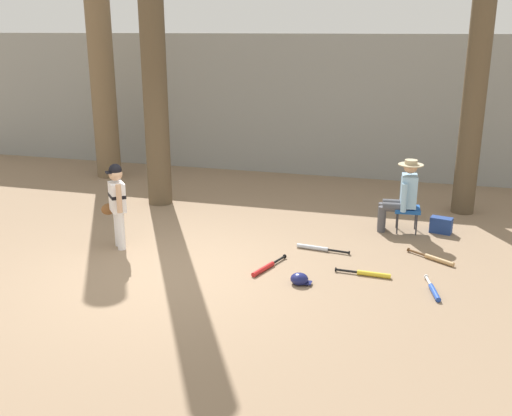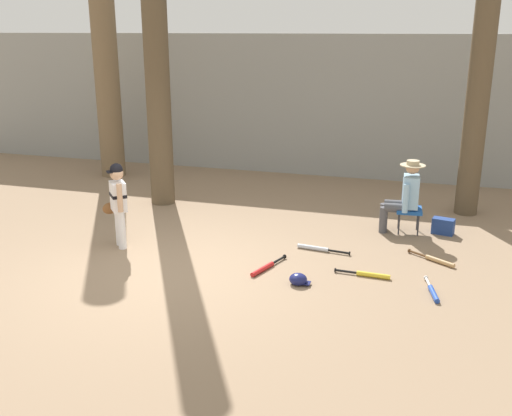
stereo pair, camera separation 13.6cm
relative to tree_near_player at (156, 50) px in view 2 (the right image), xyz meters
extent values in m
plane|color=#897056|center=(1.53, -3.08, -2.83)|extent=(60.00, 60.00, 0.00)
cube|color=gray|center=(1.53, 3.16, -1.28)|extent=(18.00, 0.36, 3.09)
cylinder|color=brown|center=(0.00, 0.00, 0.34)|extent=(0.45, 0.45, 6.34)
cone|color=brown|center=(0.00, 0.00, -2.83)|extent=(0.75, 0.75, 0.27)
cylinder|color=brown|center=(5.53, 0.96, -0.53)|extent=(0.40, 0.40, 4.59)
cone|color=brown|center=(5.53, 0.96, -2.83)|extent=(0.65, 0.65, 0.24)
cylinder|color=white|center=(0.48, -2.42, -2.54)|extent=(0.12, 0.12, 0.58)
cylinder|color=white|center=(0.36, -2.29, -2.54)|extent=(0.12, 0.12, 0.58)
cube|color=white|center=(0.42, -2.35, -2.03)|extent=(0.35, 0.36, 0.44)
cube|color=black|center=(0.42, -2.35, -2.01)|extent=(0.36, 0.37, 0.05)
sphere|color=tan|center=(0.42, -2.35, -1.68)|extent=(0.20, 0.20, 0.20)
sphere|color=black|center=(0.42, -2.35, -1.62)|extent=(0.19, 0.19, 0.19)
cube|color=black|center=(0.35, -2.41, -1.65)|extent=(0.17, 0.17, 0.02)
cylinder|color=tan|center=(0.56, -2.55, -1.99)|extent=(0.11, 0.11, 0.42)
cylinder|color=tan|center=(0.25, -2.22, -2.11)|extent=(0.11, 0.11, 0.40)
ellipsoid|color=brown|center=(0.19, -2.24, -2.27)|extent=(0.25, 0.23, 0.18)
cube|color=#194C9E|center=(4.58, -0.40, -2.45)|extent=(0.43, 0.43, 0.06)
cylinder|color=#333338|center=(4.44, -0.57, -2.64)|extent=(0.02, 0.02, 0.38)
cylinder|color=#333338|center=(4.42, -0.27, -2.64)|extent=(0.02, 0.02, 0.38)
cylinder|color=#333338|center=(4.74, -0.54, -2.64)|extent=(0.02, 0.02, 0.38)
cylinder|color=#333338|center=(4.72, -0.24, -2.64)|extent=(0.02, 0.02, 0.38)
cylinder|color=#47474C|center=(4.19, -0.54, -2.62)|extent=(0.13, 0.13, 0.43)
cylinder|color=#47474C|center=(4.17, -0.34, -2.62)|extent=(0.13, 0.13, 0.43)
cylinder|color=#47474C|center=(4.39, -0.52, -2.40)|extent=(0.41, 0.18, 0.15)
cylinder|color=#47474C|center=(4.37, -0.32, -2.40)|extent=(0.41, 0.18, 0.15)
cube|color=#8CB7D8|center=(4.58, -0.40, -2.14)|extent=(0.27, 0.38, 0.52)
cylinder|color=#8CB7D8|center=(4.52, -0.63, -2.20)|extent=(0.10, 0.10, 0.46)
cylinder|color=#8CB7D8|center=(4.48, -0.19, -2.20)|extent=(0.10, 0.10, 0.46)
sphere|color=tan|center=(4.58, -0.40, -1.74)|extent=(0.22, 0.22, 0.22)
cylinder|color=tan|center=(4.58, -0.40, -1.71)|extent=(0.40, 0.40, 0.02)
cylinder|color=tan|center=(4.58, -0.40, -1.67)|extent=(0.20, 0.20, 0.09)
cube|color=navy|center=(5.13, -0.32, -2.70)|extent=(0.37, 0.25, 0.26)
cylinder|color=brown|center=(-2.02, 1.67, 0.32)|extent=(0.53, 0.53, 6.29)
cone|color=brown|center=(-2.02, 1.67, -2.83)|extent=(0.77, 0.77, 0.32)
cylinder|color=yellow|center=(4.24, -2.42, -2.80)|extent=(0.45, 0.09, 0.07)
cylinder|color=black|center=(3.87, -2.40, -2.80)|extent=(0.30, 0.05, 0.03)
cylinder|color=black|center=(3.72, -2.39, -2.80)|extent=(0.02, 0.06, 0.06)
cylinder|color=#B7BCC6|center=(3.26, -1.65, -2.80)|extent=(0.49, 0.12, 0.07)
cylinder|color=black|center=(3.66, -1.70, -2.80)|extent=(0.32, 0.07, 0.03)
cylinder|color=black|center=(3.82, -1.72, -2.80)|extent=(0.02, 0.06, 0.06)
cylinder|color=tan|center=(5.09, -1.65, -2.80)|extent=(0.41, 0.31, 0.07)
cylinder|color=brown|center=(4.78, -1.43, -2.80)|extent=(0.27, 0.20, 0.03)
cylinder|color=brown|center=(4.65, -1.35, -2.80)|extent=(0.04, 0.06, 0.06)
cylinder|color=#2347AD|center=(5.02, -2.78, -2.80)|extent=(0.15, 0.42, 0.07)
cylinder|color=silver|center=(4.94, -2.44, -2.80)|extent=(0.09, 0.28, 0.03)
cylinder|color=silver|center=(4.91, -2.31, -2.80)|extent=(0.06, 0.03, 0.06)
cylinder|color=red|center=(2.75, -2.65, -2.80)|extent=(0.21, 0.49, 0.07)
cylinder|color=black|center=(2.88, -2.26, -2.80)|extent=(0.13, 0.32, 0.03)
cylinder|color=black|center=(2.93, -2.11, -2.80)|extent=(0.06, 0.03, 0.06)
ellipsoid|color=navy|center=(3.32, -2.92, -2.76)|extent=(0.24, 0.22, 0.16)
cube|color=navy|center=(3.43, -2.92, -2.80)|extent=(0.10, 0.12, 0.02)
camera|label=1|loc=(4.69, -9.85, 0.38)|focal=41.15mm
camera|label=2|loc=(4.83, -9.81, 0.38)|focal=41.15mm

